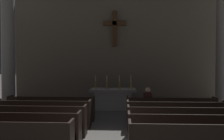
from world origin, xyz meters
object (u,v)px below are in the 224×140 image
object	(u,v)px
pew_right_row_4	(176,115)
lone_worshipper	(148,103)
altar	(113,98)
pew_left_row_5	(51,108)
column_right_second	(223,44)
pew_left_row_2	(18,129)
pew_left_row_4	(43,113)
pew_left_row_3	(32,120)
candlestick_outer_right	(131,84)
pew_right_row_3	(183,122)
candlestick_inner_left	(107,84)
pew_left_row_1	(0,140)
column_left_second	(8,45)
pew_right_row_5	(171,109)
candlestick_inner_right	(119,84)
pew_right_row_2	(193,131)
candlestick_outer_left	(96,84)

from	to	relation	value
pew_right_row_4	lone_worshipper	size ratio (longest dim) A/B	2.55
lone_worshipper	altar	bearing A→B (deg)	122.41
pew_left_row_5	altar	xyz separation A→B (m)	(2.32, 2.30, 0.06)
pew_left_row_5	column_right_second	xyz separation A→B (m)	(7.49, 2.34, 2.66)
pew_left_row_2	pew_left_row_4	bearing A→B (deg)	90.00
pew_left_row_3	candlestick_outer_right	xyz separation A→B (m)	(3.17, 4.25, 0.73)
pew_right_row_3	column_right_second	bearing A→B (deg)	56.31
pew_left_row_3	lone_worshipper	size ratio (longest dim) A/B	2.55
candlestick_inner_left	candlestick_outer_right	world-z (taller)	same
pew_left_row_1	column_left_second	size ratio (longest dim) A/B	0.52
candlestick_outer_right	candlestick_inner_left	bearing A→B (deg)	180.00
pew_left_row_1	column_left_second	world-z (taller)	column_left_second
pew_right_row_4	column_left_second	world-z (taller)	column_left_second
pew_left_row_4	pew_right_row_3	xyz separation A→B (m)	(4.63, -0.97, 0.00)
pew_right_row_5	altar	xyz separation A→B (m)	(-2.32, 2.30, 0.06)
column_right_second	pew_right_row_4	bearing A→B (deg)	-130.78
pew_right_row_3	lone_worshipper	bearing A→B (deg)	113.93
pew_right_row_3	candlestick_inner_right	size ratio (longest dim) A/B	5.31
pew_left_row_1	candlestick_outer_right	distance (m)	7.00
pew_left_row_2	column_right_second	xyz separation A→B (m)	(7.49, 5.26, 2.66)
pew_left_row_5	column_left_second	distance (m)	4.55
pew_left_row_5	pew_left_row_4	bearing A→B (deg)	-90.00
lone_worshipper	column_right_second	bearing A→B (deg)	31.60
pew_right_row_5	altar	size ratio (longest dim) A/B	1.53
pew_right_row_5	column_right_second	distance (m)	4.55
pew_right_row_4	altar	xyz separation A→B (m)	(-2.32, 3.27, 0.06)
pew_left_row_4	pew_right_row_2	distance (m)	5.03
pew_left_row_2	column_right_second	bearing A→B (deg)	35.09
candlestick_outer_right	altar	bearing A→B (deg)	180.00
pew_right_row_2	lone_worshipper	distance (m)	3.10
pew_right_row_5	lone_worshipper	world-z (taller)	lone_worshipper
pew_left_row_5	column_right_second	world-z (taller)	column_right_second
pew_right_row_2	candlestick_outer_right	xyz separation A→B (m)	(-1.47, 5.22, 0.73)
altar	candlestick_outer_right	size ratio (longest dim) A/B	3.47
pew_left_row_3	candlestick_outer_left	world-z (taller)	candlestick_outer_left
candlestick_outer_left	candlestick_inner_left	bearing A→B (deg)	0.00
column_left_second	column_right_second	xyz separation A→B (m)	(10.35, 0.00, 0.00)
altar	candlestick_inner_left	bearing A→B (deg)	180.00
pew_right_row_2	pew_right_row_4	distance (m)	1.95
pew_right_row_5	pew_left_row_3	bearing A→B (deg)	-157.18
pew_left_row_2	pew_left_row_3	bearing A→B (deg)	90.00
pew_left_row_3	pew_left_row_5	xyz separation A→B (m)	(0.00, 1.95, 0.00)
pew_right_row_5	column_right_second	size ratio (longest dim) A/B	0.52
pew_left_row_5	candlestick_outer_left	size ratio (longest dim) A/B	5.31
pew_left_row_5	pew_right_row_2	distance (m)	5.48
candlestick_outer_right	pew_right_row_4	bearing A→B (deg)	-65.86
column_right_second	candlestick_outer_left	size ratio (longest dim) A/B	10.17
candlestick_inner_right	candlestick_outer_right	xyz separation A→B (m)	(0.55, 0.00, 0.00)
altar	candlestick_outer_right	bearing A→B (deg)	0.00
pew_left_row_1	pew_left_row_4	size ratio (longest dim) A/B	1.00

